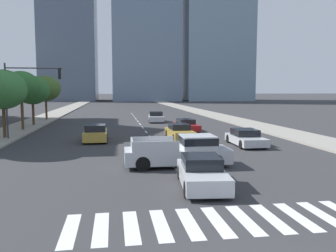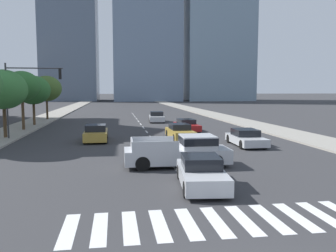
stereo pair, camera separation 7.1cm
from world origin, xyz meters
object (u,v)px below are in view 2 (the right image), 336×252
(pickup_truck, at_px, (182,151))
(sedan_gold_3, at_px, (96,133))
(sedan_silver_1, at_px, (246,138))
(sedan_gold_2, at_px, (180,132))
(street_tree_fifth, at_px, (46,88))
(street_tree_fourth, at_px, (33,90))
(sedan_silver_4, at_px, (157,117))
(street_tree_third, at_px, (22,86))
(street_tree_second, at_px, (3,90))
(sedan_red_5, at_px, (187,125))
(sedan_silver_0, at_px, (201,173))
(traffic_signal_far, at_px, (27,87))

(pickup_truck, distance_m, sedan_gold_3, 11.45)
(sedan_silver_1, distance_m, sedan_gold_3, 11.88)
(sedan_gold_2, bearing_deg, street_tree_fifth, -146.98)
(street_tree_fifth, bearing_deg, street_tree_fourth, -90.00)
(sedan_silver_4, height_order, street_tree_third, street_tree_third)
(street_tree_fourth, distance_m, street_tree_fifth, 7.91)
(street_tree_fifth, bearing_deg, sedan_gold_2, -55.21)
(pickup_truck, distance_m, sedan_silver_1, 8.73)
(sedan_gold_3, distance_m, street_tree_second, 8.71)
(sedan_silver_4, bearing_deg, sedan_gold_3, -19.11)
(sedan_silver_4, xyz_separation_m, sedan_red_5, (1.80, -10.36, -0.06))
(sedan_red_5, xyz_separation_m, street_tree_fifth, (-16.32, 15.23, 3.78))
(sedan_gold_2, xyz_separation_m, sedan_silver_4, (-0.04, 16.08, 0.02))
(sedan_silver_1, distance_m, sedan_silver_4, 20.58)
(sedan_silver_0, xyz_separation_m, traffic_signal_far, (-10.70, 16.17, 3.78))
(pickup_truck, xyz_separation_m, sedan_red_5, (3.59, 16.03, -0.25))
(traffic_signal_far, height_order, street_tree_third, traffic_signal_far)
(sedan_silver_0, height_order, sedan_silver_4, sedan_silver_4)
(street_tree_fourth, bearing_deg, traffic_signal_far, -79.73)
(street_tree_second, relative_size, street_tree_fifth, 0.96)
(sedan_gold_3, xyz_separation_m, traffic_signal_far, (-5.56, 1.79, 3.76))
(sedan_gold_3, height_order, street_tree_fifth, street_tree_fifth)
(sedan_gold_3, xyz_separation_m, street_tree_fifth, (-7.61, 21.02, 3.72))
(street_tree_second, bearing_deg, sedan_silver_1, -18.48)
(traffic_signal_far, relative_size, street_tree_second, 1.09)
(sedan_silver_0, relative_size, sedan_silver_4, 0.98)
(sedan_silver_0, relative_size, traffic_signal_far, 0.71)
(street_tree_third, xyz_separation_m, street_tree_fifth, (-0.00, 12.74, -0.17))
(street_tree_second, relative_size, street_tree_fourth, 1.01)
(sedan_gold_2, xyz_separation_m, sedan_gold_3, (-6.94, -0.07, 0.03))
(sedan_silver_4, distance_m, traffic_signal_far, 19.38)
(sedan_gold_2, bearing_deg, sedan_red_5, 161.09)
(sedan_silver_1, bearing_deg, sedan_silver_0, -29.04)
(sedan_red_5, relative_size, traffic_signal_far, 0.78)
(sedan_silver_1, bearing_deg, traffic_signal_far, -107.83)
(street_tree_third, bearing_deg, street_tree_fifth, 90.00)
(sedan_silver_0, distance_m, sedan_red_5, 20.48)
(sedan_silver_1, xyz_separation_m, traffic_signal_far, (-16.76, 5.77, 3.82))
(pickup_truck, xyz_separation_m, street_tree_second, (-12.73, 12.56, 3.35))
(sedan_silver_1, distance_m, street_tree_second, 20.15)
(sedan_gold_2, distance_m, sedan_gold_3, 6.94)
(traffic_signal_far, relative_size, street_tree_fifth, 1.04)
(sedan_gold_2, relative_size, sedan_gold_3, 1.08)
(sedan_silver_0, bearing_deg, street_tree_fifth, -154.45)
(street_tree_fourth, bearing_deg, sedan_silver_1, -42.26)
(street_tree_second, height_order, street_tree_fifth, street_tree_fifth)
(sedan_silver_0, relative_size, street_tree_second, 0.77)
(sedan_red_5, xyz_separation_m, street_tree_third, (-16.32, 2.49, 3.95))
(sedan_red_5, relative_size, street_tree_fifth, 0.81)
(sedan_silver_1, distance_m, street_tree_fourth, 25.66)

